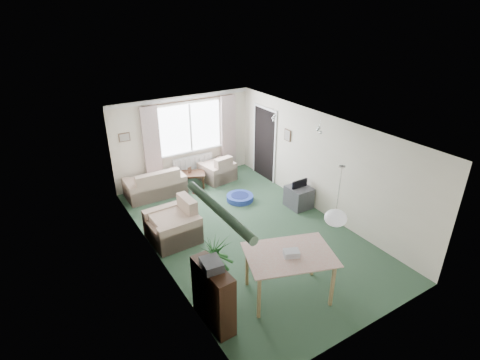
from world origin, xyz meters
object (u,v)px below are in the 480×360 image
coffee_table (189,180)px  pet_bed (240,198)px  tv_cube (299,197)px  dining_table (288,275)px  sofa (155,182)px  armchair_left (172,221)px  houseplant (216,275)px  armchair_corner (217,167)px  bookshelf (213,296)px

coffee_table → pet_bed: size_ratio=1.27×
tv_cube → dining_table: bearing=-133.4°
sofa → armchair_left: armchair_left is taller
sofa → tv_cube: bearing=139.1°
armchair_left → pet_bed: bearing=106.9°
houseplant → tv_cube: houseplant is taller
armchair_corner → armchair_left: armchair_left is taller
armchair_corner → pet_bed: size_ratio=1.23×
armchair_left → coffee_table: bearing=145.7°
armchair_left → dining_table: bearing=19.5°
bookshelf → pet_bed: bookshelf is taller
sofa → coffee_table: sofa is taller
armchair_left → houseplant: 2.26m
pet_bed → dining_table: bearing=-108.2°
tv_cube → sofa: bearing=138.5°
armchair_corner → coffee_table: bearing=-11.2°
houseplant → tv_cube: size_ratio=2.34×
armchair_corner → dining_table: 4.90m
bookshelf → dining_table: (1.37, -0.13, -0.11)m
sofa → bookshelf: (-0.74, -4.64, 0.15)m
tv_cube → pet_bed: tv_cube is taller
armchair_corner → bookshelf: (-2.57, -4.62, 0.15)m
houseplant → dining_table: 1.26m
houseplant → dining_table: houseplant is taller
coffee_table → pet_bed: bearing=-61.7°
houseplant → tv_cube: bearing=30.0°
armchair_corner → houseplant: bearing=51.8°
bookshelf → dining_table: bearing=-8.3°
sofa → coffee_table: (0.96, 0.00, -0.18)m
coffee_table → bookshelf: bearing=-110.1°
coffee_table → dining_table: (-0.34, -4.77, 0.22)m
coffee_table → houseplant: bearing=-109.0°
armchair_corner → houseplant: 4.99m
sofa → bookshelf: bearing=81.3°
armchair_corner → tv_cube: (0.97, -2.43, -0.11)m
coffee_table → houseplant: (-1.51, -4.40, 0.48)m
coffee_table → tv_cube: tv_cube is taller
armchair_corner → houseplant: (-2.38, -4.37, 0.30)m
sofa → tv_cube: 3.73m
armchair_left → dining_table: 2.82m
coffee_table → houseplant: size_ratio=0.64×
armchair_left → pet_bed: armchair_left is taller
dining_table → pet_bed: dining_table is taller
armchair_corner → bookshelf: size_ratio=0.79×
bookshelf → dining_table: 1.38m
tv_cube → armchair_corner: bearing=111.5°
sofa → houseplant: (-0.55, -4.40, 0.30)m
houseplant → coffee_table: bearing=71.0°
sofa → dining_table: dining_table is taller
tv_cube → houseplant: bearing=-150.2°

